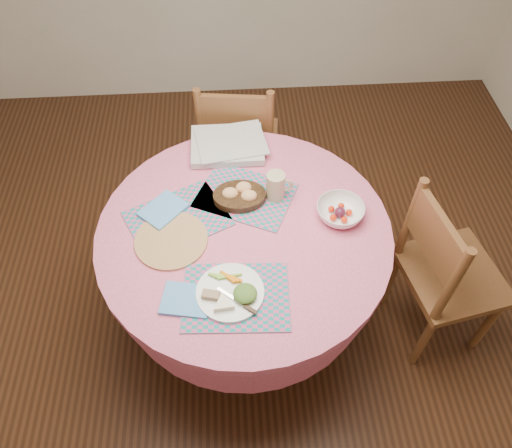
# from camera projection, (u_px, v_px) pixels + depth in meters

# --- Properties ---
(ground) EXTENTS (4.00, 4.00, 0.00)m
(ground) POSITION_uv_depth(u_px,v_px,m) (247.00, 316.00, 2.66)
(ground) COLOR #331C0F
(ground) RESTS_ON ground
(room_envelope) EXTENTS (4.01, 4.01, 2.71)m
(room_envelope) POSITION_uv_depth(u_px,v_px,m) (237.00, 5.00, 1.33)
(room_envelope) COLOR silver
(room_envelope) RESTS_ON ground
(dining_table) EXTENTS (1.24, 1.24, 0.75)m
(dining_table) POSITION_uv_depth(u_px,v_px,m) (245.00, 256.00, 2.23)
(dining_table) COLOR #DB6682
(dining_table) RESTS_ON ground
(chair_right) EXTENTS (0.50, 0.51, 0.95)m
(chair_right) POSITION_uv_depth(u_px,v_px,m) (444.00, 272.00, 2.25)
(chair_right) COLOR brown
(chair_right) RESTS_ON ground
(chair_back) EXTENTS (0.48, 0.46, 0.94)m
(chair_back) POSITION_uv_depth(u_px,v_px,m) (238.00, 143.00, 2.80)
(chair_back) COLOR brown
(chair_back) RESTS_ON ground
(placemat_front) EXTENTS (0.41, 0.32, 0.01)m
(placemat_front) POSITION_uv_depth(u_px,v_px,m) (236.00, 297.00, 1.87)
(placemat_front) COLOR #167F80
(placemat_front) RESTS_ON dining_table
(placemat_left) EXTENTS (0.49, 0.45, 0.01)m
(placemat_left) POSITION_uv_depth(u_px,v_px,m) (178.00, 219.00, 2.11)
(placemat_left) COLOR #167F80
(placemat_left) RESTS_ON dining_table
(placemat_back) EXTENTS (0.49, 0.44, 0.01)m
(placemat_back) POSITION_uv_depth(u_px,v_px,m) (245.00, 195.00, 2.20)
(placemat_back) COLOR #167F80
(placemat_back) RESTS_ON dining_table
(wicker_trivet) EXTENTS (0.30, 0.30, 0.01)m
(wicker_trivet) POSITION_uv_depth(u_px,v_px,m) (171.00, 240.00, 2.04)
(wicker_trivet) COLOR #9E7244
(wicker_trivet) RESTS_ON dining_table
(napkin_near) EXTENTS (0.20, 0.17, 0.01)m
(napkin_near) POSITION_uv_depth(u_px,v_px,m) (186.00, 300.00, 1.86)
(napkin_near) COLOR #5396D6
(napkin_near) RESTS_ON dining_table
(napkin_far) EXTENTS (0.23, 0.23, 0.01)m
(napkin_far) POSITION_uv_depth(u_px,v_px,m) (163.00, 210.00, 2.13)
(napkin_far) COLOR #5396D6
(napkin_far) RESTS_ON placemat_left
(dinner_plate) EXTENTS (0.26, 0.26, 0.05)m
(dinner_plate) POSITION_uv_depth(u_px,v_px,m) (232.00, 292.00, 1.86)
(dinner_plate) COLOR white
(dinner_plate) RESTS_ON placemat_front
(bread_bowl) EXTENTS (0.23, 0.23, 0.08)m
(bread_bowl) POSITION_uv_depth(u_px,v_px,m) (240.00, 195.00, 2.16)
(bread_bowl) COLOR black
(bread_bowl) RESTS_ON placemat_back
(latte_mug) EXTENTS (0.12, 0.08, 0.13)m
(latte_mug) POSITION_uv_depth(u_px,v_px,m) (276.00, 186.00, 2.14)
(latte_mug) COLOR tan
(latte_mug) RESTS_ON placemat_back
(fruit_bowl) EXTENTS (0.22, 0.22, 0.06)m
(fruit_bowl) POSITION_uv_depth(u_px,v_px,m) (340.00, 212.00, 2.10)
(fruit_bowl) COLOR white
(fruit_bowl) RESTS_ON dining_table
(newspaper_stack) EXTENTS (0.37, 0.30, 0.04)m
(newspaper_stack) POSITION_uv_depth(u_px,v_px,m) (228.00, 144.00, 2.37)
(newspaper_stack) COLOR silver
(newspaper_stack) RESTS_ON dining_table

